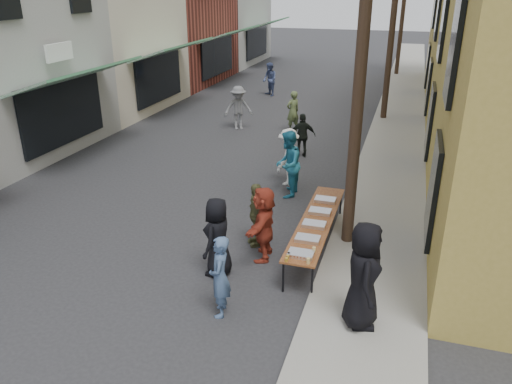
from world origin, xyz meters
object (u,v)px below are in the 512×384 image
Objects in this scene: utility_pole_near at (362,47)px; catering_tray_sausage at (301,254)px; utility_pole_far at (404,2)px; guest_front_a at (218,237)px; serving_table at (317,222)px; utility_pole_mid at (394,13)px; server at (363,275)px; guest_front_c at (288,164)px.

utility_pole_near is 4.34m from catering_tray_sausage.
guest_front_a is (-2.42, -26.12, -3.64)m from utility_pole_far.
utility_pole_near is 1.00× the size of utility_pole_far.
utility_pole_far is at bearing -179.41° from guest_front_a.
guest_front_a is (-2.42, -2.12, -3.64)m from utility_pole_near.
guest_front_a is at bearing 178.98° from catering_tray_sausage.
utility_pole_far is (0.00, 24.00, 0.00)m from utility_pole_near.
utility_pole_near is 18.00× the size of catering_tray_sausage.
utility_pole_far reaches higher than serving_table.
utility_pole_mid is (0.00, 12.00, 0.00)m from utility_pole_near.
utility_pole_near is 4.63m from server.
utility_pole_near is at bearing 38.16° from guest_front_c.
guest_front_c is (-1.38, 4.52, 0.17)m from catering_tray_sausage.
guest_front_c is (0.38, 4.49, 0.10)m from guest_front_a.
server is at bearing -35.16° from catering_tray_sausage.
serving_table is 2.40m from guest_front_a.
utility_pole_mid is at bearing 87.35° from catering_tray_sausage.
utility_pole_mid is at bearing 87.00° from serving_table.
utility_pole_far is 18.00× the size of catering_tray_sausage.
utility_pole_near is at bearing -90.00° from utility_pole_mid.
catering_tray_sausage is 0.26× the size of guest_front_c.
guest_front_c is at bearing 115.72° from serving_table.
utility_pole_far is 26.49m from guest_front_a.
serving_table is 2.08× the size of guest_front_c.
utility_pole_far is 24.81m from serving_table.
utility_pole_mid is 14.78m from guest_front_a.
server is (0.62, -3.06, -3.42)m from utility_pole_near.
catering_tray_sausage is at bearing 43.89° from server.
guest_front_a is at bearing 62.00° from server.
serving_table is (-0.66, -24.51, -3.79)m from utility_pole_far.
guest_front_c is at bearing -101.96° from utility_pole_mid.
serving_table is 1.65m from catering_tray_sausage.
guest_front_c reaches higher than guest_front_a.
utility_pole_far is at bearing 90.00° from utility_pole_near.
guest_front_a is (-2.42, -14.12, -3.64)m from utility_pole_mid.
server reaches higher than serving_table.
utility_pole_far reaches higher than guest_front_c.
utility_pole_far is (0.00, 12.00, 0.00)m from utility_pole_mid.
utility_pole_near is at bearing 137.19° from guest_front_a.
utility_pole_mid is at bearing -8.58° from server.
utility_pole_mid reaches higher than guest_front_a.
serving_table is at bearing -93.00° from utility_pole_mid.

